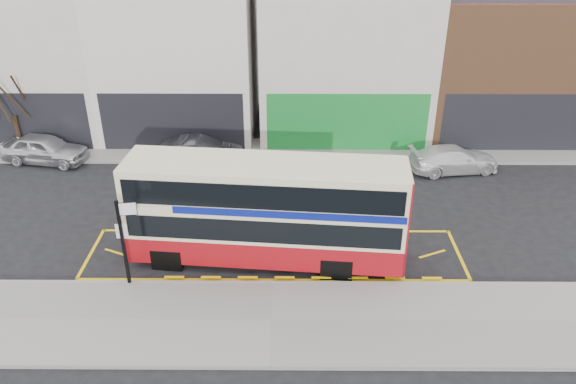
{
  "coord_description": "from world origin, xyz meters",
  "views": [
    {
      "loc": [
        0.62,
        -16.08,
        12.18
      ],
      "look_at": [
        0.51,
        2.0,
        2.45
      ],
      "focal_mm": 35.0,
      "sensor_mm": 36.0,
      "label": 1
    }
  ],
  "objects_px": {
    "car_white": "(454,159)",
    "street_tree_left": "(6,83)",
    "car_grey": "(200,152)",
    "car_silver": "(45,149)",
    "double_decker_bus": "(267,211)",
    "bus_stop_post": "(124,235)",
    "street_tree_right": "(453,87)"
  },
  "relations": [
    {
      "from": "street_tree_left",
      "to": "car_silver",
      "type": "bearing_deg",
      "value": -33.55
    },
    {
      "from": "double_decker_bus",
      "to": "car_grey",
      "type": "xyz_separation_m",
      "value": [
        -3.65,
        8.15,
        -1.39
      ]
    },
    {
      "from": "car_grey",
      "to": "street_tree_right",
      "type": "bearing_deg",
      "value": -74.68
    },
    {
      "from": "double_decker_bus",
      "to": "street_tree_left",
      "type": "xyz_separation_m",
      "value": [
        -13.29,
        9.58,
        1.71
      ]
    },
    {
      "from": "double_decker_bus",
      "to": "street_tree_right",
      "type": "relative_size",
      "value": 2.21
    },
    {
      "from": "bus_stop_post",
      "to": "street_tree_left",
      "type": "height_order",
      "value": "street_tree_left"
    },
    {
      "from": "bus_stop_post",
      "to": "street_tree_right",
      "type": "height_order",
      "value": "street_tree_right"
    },
    {
      "from": "bus_stop_post",
      "to": "car_white",
      "type": "bearing_deg",
      "value": 27.59
    },
    {
      "from": "car_grey",
      "to": "street_tree_left",
      "type": "relative_size",
      "value": 0.76
    },
    {
      "from": "bus_stop_post",
      "to": "car_white",
      "type": "height_order",
      "value": "bus_stop_post"
    },
    {
      "from": "double_decker_bus",
      "to": "bus_stop_post",
      "type": "distance_m",
      "value": 4.97
    },
    {
      "from": "car_white",
      "to": "street_tree_left",
      "type": "distance_m",
      "value": 22.42
    },
    {
      "from": "car_grey",
      "to": "street_tree_left",
      "type": "bearing_deg",
      "value": 83.84
    },
    {
      "from": "double_decker_bus",
      "to": "street_tree_left",
      "type": "distance_m",
      "value": 16.47
    },
    {
      "from": "bus_stop_post",
      "to": "street_tree_right",
      "type": "xyz_separation_m",
      "value": [
        14.05,
        12.82,
        1.02
      ]
    },
    {
      "from": "car_silver",
      "to": "street_tree_left",
      "type": "height_order",
      "value": "street_tree_left"
    },
    {
      "from": "bus_stop_post",
      "to": "car_silver",
      "type": "bearing_deg",
      "value": 117.54
    },
    {
      "from": "car_silver",
      "to": "car_white",
      "type": "relative_size",
      "value": 0.99
    },
    {
      "from": "double_decker_bus",
      "to": "street_tree_right",
      "type": "bearing_deg",
      "value": 55.19
    },
    {
      "from": "car_silver",
      "to": "car_white",
      "type": "distance_m",
      "value": 20.37
    },
    {
      "from": "bus_stop_post",
      "to": "street_tree_left",
      "type": "xyz_separation_m",
      "value": [
        -8.6,
        11.23,
        1.7
      ]
    },
    {
      "from": "car_grey",
      "to": "bus_stop_post",
      "type": "bearing_deg",
      "value": 176.24
    },
    {
      "from": "car_silver",
      "to": "street_tree_left",
      "type": "bearing_deg",
      "value": 66.72
    },
    {
      "from": "double_decker_bus",
      "to": "car_silver",
      "type": "height_order",
      "value": "double_decker_bus"
    },
    {
      "from": "car_white",
      "to": "street_tree_left",
      "type": "bearing_deg",
      "value": 75.81
    },
    {
      "from": "car_white",
      "to": "street_tree_right",
      "type": "distance_m",
      "value": 4.42
    },
    {
      "from": "car_silver",
      "to": "street_tree_left",
      "type": "xyz_separation_m",
      "value": [
        -1.75,
        1.16,
        3.06
      ]
    },
    {
      "from": "double_decker_bus",
      "to": "car_grey",
      "type": "relative_size",
      "value": 2.39
    },
    {
      "from": "bus_stop_post",
      "to": "car_white",
      "type": "relative_size",
      "value": 0.75
    },
    {
      "from": "car_silver",
      "to": "street_tree_left",
      "type": "distance_m",
      "value": 3.71
    },
    {
      "from": "double_decker_bus",
      "to": "car_white",
      "type": "xyz_separation_m",
      "value": [
        8.81,
        7.55,
        -1.45
      ]
    },
    {
      "from": "car_silver",
      "to": "street_tree_left",
      "type": "relative_size",
      "value": 0.77
    }
  ]
}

